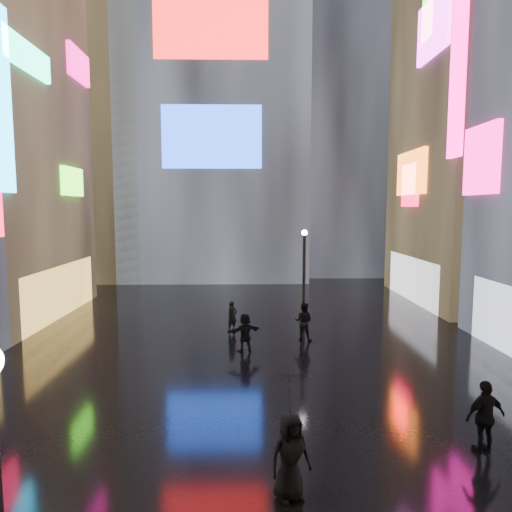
{
  "coord_description": "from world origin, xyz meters",
  "views": [
    {
      "loc": [
        -0.28,
        -0.48,
        6.32
      ],
      "look_at": [
        0.0,
        12.0,
        5.0
      ],
      "focal_mm": 32.0,
      "sensor_mm": 36.0,
      "label": 1
    }
  ],
  "objects": [
    {
      "name": "ground",
      "position": [
        0.0,
        20.0,
        0.0
      ],
      "size": [
        140.0,
        140.0,
        0.0
      ],
      "primitive_type": "plane",
      "color": "black",
      "rests_on": "ground"
    },
    {
      "name": "building_right_far",
      "position": [
        15.98,
        30.0,
        13.98
      ],
      "size": [
        10.28,
        12.0,
        28.0
      ],
      "color": "black",
      "rests_on": "ground"
    },
    {
      "name": "tower_main",
      "position": [
        -3.0,
        43.97,
        21.01
      ],
      "size": [
        16.0,
        14.2,
        42.0
      ],
      "color": "black",
      "rests_on": "ground"
    },
    {
      "name": "tower_flank_right",
      "position": [
        9.0,
        46.0,
        17.0
      ],
      "size": [
        12.0,
        12.0,
        34.0
      ],
      "primitive_type": "cube",
      "color": "black",
      "rests_on": "ground"
    },
    {
      "name": "tower_flank_left",
      "position": [
        -14.0,
        42.0,
        13.0
      ],
      "size": [
        10.0,
        10.0,
        26.0
      ],
      "primitive_type": "cube",
      "color": "black",
      "rests_on": "ground"
    },
    {
      "name": "lamp_far",
      "position": [
        2.74,
        22.94,
        2.94
      ],
      "size": [
        0.3,
        0.3,
        5.2
      ],
      "color": "black",
      "rests_on": "ground"
    },
    {
      "name": "pedestrian_3",
      "position": [
        5.9,
        10.65,
        0.95
      ],
      "size": [
        1.19,
        0.67,
        1.9
      ],
      "primitive_type": "imported",
      "rotation": [
        0.0,
        0.0,
        3.34
      ],
      "color": "black",
      "rests_on": "ground"
    },
    {
      "name": "pedestrian_4",
      "position": [
        0.67,
        8.87,
        0.96
      ],
      "size": [
        1.1,
        0.93,
        1.92
      ],
      "primitive_type": "imported",
      "rotation": [
        0.0,
        0.0,
        0.39
      ],
      "color": "black",
      "rests_on": "ground"
    },
    {
      "name": "pedestrian_5",
      "position": [
        -0.33,
        19.15,
        0.85
      ],
      "size": [
        1.64,
        1.12,
        1.7
      ],
      "primitive_type": "imported",
      "rotation": [
        0.0,
        0.0,
        3.57
      ],
      "color": "black",
      "rests_on": "ground"
    },
    {
      "name": "pedestrian_6",
      "position": [
        -0.98,
        22.45,
        0.78
      ],
      "size": [
        0.68,
        0.65,
        1.57
      ],
      "primitive_type": "imported",
      "rotation": [
        0.0,
        0.0,
        0.69
      ],
      "color": "black",
      "rests_on": "ground"
    },
    {
      "name": "pedestrian_7",
      "position": [
        2.48,
        20.84,
        0.91
      ],
      "size": [
        1.06,
        0.95,
        1.82
      ],
      "primitive_type": "imported",
      "rotation": [
        0.0,
        0.0,
        2.79
      ],
      "color": "black",
      "rests_on": "ground"
    },
    {
      "name": "umbrella_2",
      "position": [
        0.67,
        8.87,
        2.39
      ],
      "size": [
        1.43,
        1.43,
        0.93
      ],
      "primitive_type": "imported",
      "rotation": [
        0.0,
        0.0,
        0.63
      ],
      "color": "black",
      "rests_on": "pedestrian_4"
    }
  ]
}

